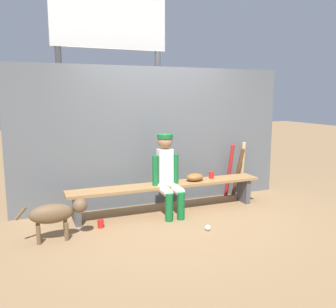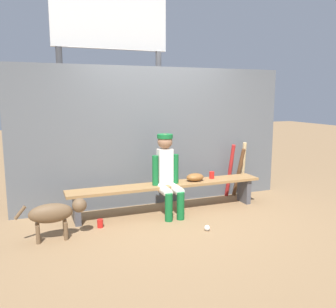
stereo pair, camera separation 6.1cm
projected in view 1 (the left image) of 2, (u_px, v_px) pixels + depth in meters
name	position (u px, v px, depth m)	size (l,w,h in m)	color
ground_plane	(168.00, 212.00, 5.37)	(30.00, 30.00, 0.00)	olive
chainlink_fence	(157.00, 137.00, 5.64)	(4.48, 0.03, 2.19)	#595E63
dugout_bench	(168.00, 189.00, 5.32)	(3.00, 0.36, 0.44)	olive
player_seated	(168.00, 172.00, 5.16)	(0.41, 0.55, 1.19)	silver
baseball_glove	(195.00, 177.00, 5.46)	(0.28, 0.20, 0.12)	brown
bat_aluminum_red	(229.00, 171.00, 6.11)	(0.06, 0.06, 0.93)	#B22323
bat_wood_dark	(238.00, 172.00, 6.12)	(0.06, 0.06, 0.87)	brown
bat_wood_natural	(242.00, 168.00, 6.25)	(0.06, 0.06, 0.94)	tan
baseball	(208.00, 228.00, 4.62)	(0.07, 0.07, 0.07)	white
cup_on_ground	(101.00, 224.00, 4.71)	(0.08, 0.08, 0.11)	red
cup_on_bench	(211.00, 175.00, 5.63)	(0.08, 0.08, 0.11)	red
scoreboard	(114.00, 45.00, 5.80)	(2.16, 0.27, 3.65)	#3F3F42
dog	(56.00, 213.00, 4.27)	(0.84, 0.20, 0.49)	brown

